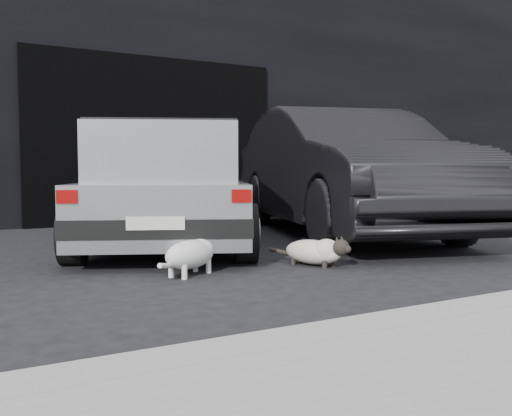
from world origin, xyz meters
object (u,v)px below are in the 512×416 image
second_car (344,171)px  cat_white (193,252)px  silver_hatchback (169,182)px  cat_siamese (318,251)px

second_car → cat_white: (-2.85, -1.69, -0.65)m
silver_hatchback → cat_white: silver_hatchback is taller
second_car → cat_siamese: second_car is taller
cat_white → silver_hatchback: bearing=136.2°
silver_hatchback → cat_siamese: silver_hatchback is taller
cat_siamese → cat_white: (-1.11, 0.17, 0.05)m
silver_hatchback → cat_siamese: 2.04m
cat_siamese → cat_white: size_ratio=1.11×
second_car → cat_white: 3.38m
cat_siamese → cat_white: cat_white is taller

